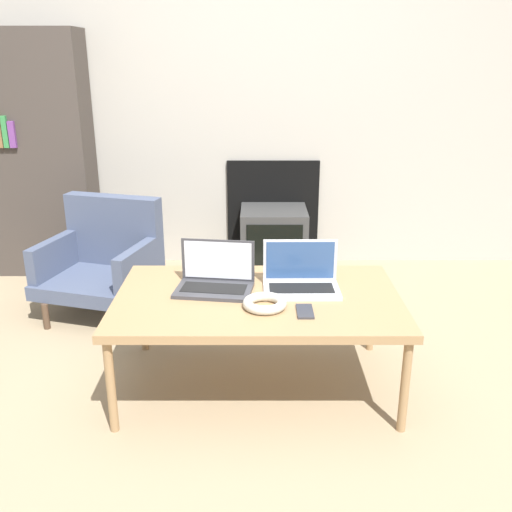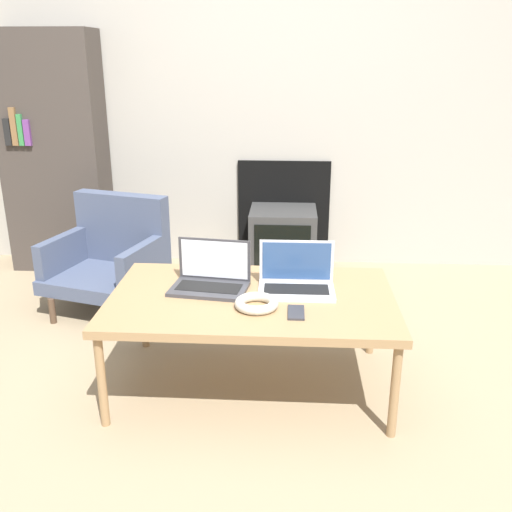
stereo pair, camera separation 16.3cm
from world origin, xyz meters
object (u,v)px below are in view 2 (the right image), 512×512
laptop_left (211,278)px  phone (296,312)px  armchair (112,254)px  laptop_right (296,280)px  tv (283,241)px  headphones (257,303)px

laptop_left → phone: 0.45m
armchair → laptop_left: bearing=-32.4°
laptop_right → phone: bearing=-90.8°
tv → armchair: armchair is taller
laptop_left → tv: 1.42m
laptop_right → armchair: (-1.08, 0.78, -0.18)m
phone → tv: phone is taller
laptop_left → phone: laptop_left is taller
headphones → armchair: bearing=132.7°
laptop_right → headphones: (-0.16, -0.21, -0.03)m
phone → armchair: size_ratio=0.19×
laptop_left → headphones: (0.21, -0.20, -0.03)m
headphones → laptop_left: bearing=136.4°
tv → armchair: bearing=-150.0°
laptop_right → headphones: 0.26m
phone → laptop_right: bearing=89.6°
phone → headphones: bearing=164.4°
laptop_left → tv: bearing=85.2°
tv → laptop_left: bearing=-102.4°
tv → armchair: 1.16m
laptop_left → headphones: 0.30m
phone → tv: bearing=92.7°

